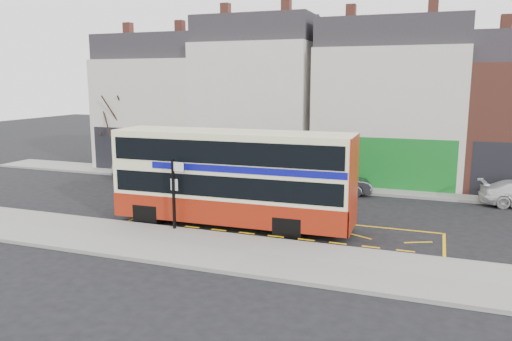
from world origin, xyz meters
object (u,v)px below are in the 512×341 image
at_px(street_tree_right, 460,127).
at_px(car_grey, 334,182).
at_px(car_silver, 143,170).
at_px(street_tree_left, 115,105).
at_px(bus_stop_post, 175,187).
at_px(double_decker_bus, 233,177).

bearing_deg(street_tree_right, car_grey, -154.14).
xyz_separation_m(car_silver, street_tree_left, (-4.17, 3.17, 4.06)).
bearing_deg(bus_stop_post, street_tree_left, 139.31).
relative_size(car_silver, street_tree_left, 0.62).
bearing_deg(street_tree_left, double_decker_bus, -37.49).
bearing_deg(bus_stop_post, car_silver, 135.26).
distance_m(car_silver, car_grey, 12.57).
bearing_deg(bus_stop_post, street_tree_right, 53.38).
relative_size(bus_stop_post, street_tree_right, 0.54).
relative_size(double_decker_bus, street_tree_right, 1.92).
xyz_separation_m(car_silver, street_tree_right, (19.24, 3.89, 3.14)).
xyz_separation_m(street_tree_left, street_tree_right, (23.41, 0.73, -0.92)).
distance_m(car_silver, street_tree_left, 6.63).
relative_size(double_decker_bus, car_grey, 2.59).
height_order(double_decker_bus, street_tree_right, street_tree_right).
bearing_deg(car_grey, bus_stop_post, 139.15).
relative_size(bus_stop_post, car_silver, 0.71).
bearing_deg(car_silver, street_tree_right, -69.36).
height_order(double_decker_bus, street_tree_left, street_tree_left).
xyz_separation_m(double_decker_bus, street_tree_right, (9.71, 11.23, 1.60)).
distance_m(car_grey, street_tree_right, 8.08).
height_order(car_silver, street_tree_left, street_tree_left).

